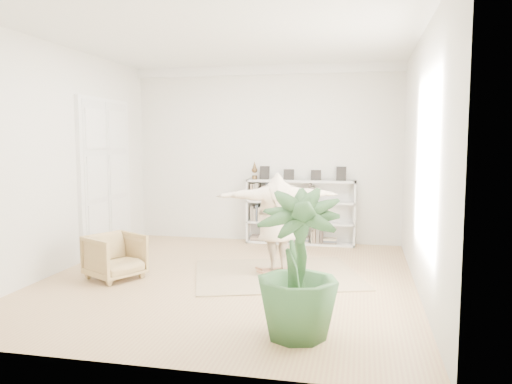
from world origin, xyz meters
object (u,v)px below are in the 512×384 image
bookshelf (300,213)px  armchair (115,256)px  rocker_board (277,271)px  houseplant (297,265)px  person (277,220)px

bookshelf → armchair: bookshelf is taller
rocker_board → houseplant: houseplant is taller
bookshelf → person: same height
bookshelf → rocker_board: bearing=-91.5°
armchair → houseplant: (3.00, -1.68, 0.45)m
armchair → person: 2.53m
armchair → rocker_board: (2.37, 0.71, -0.28)m
rocker_board → houseplant: bearing=-93.4°
bookshelf → rocker_board: size_ratio=4.29×
person → rocker_board: bearing=-171.6°
armchair → rocker_board: 2.49m
bookshelf → houseplant: (0.56, -4.82, 0.16)m
rocker_board → houseplant: (0.63, -2.39, 0.73)m
rocker_board → person: size_ratio=0.27×
houseplant → rocker_board: bearing=104.7°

